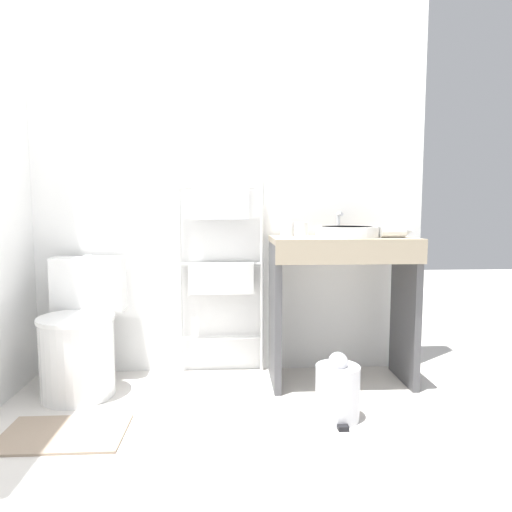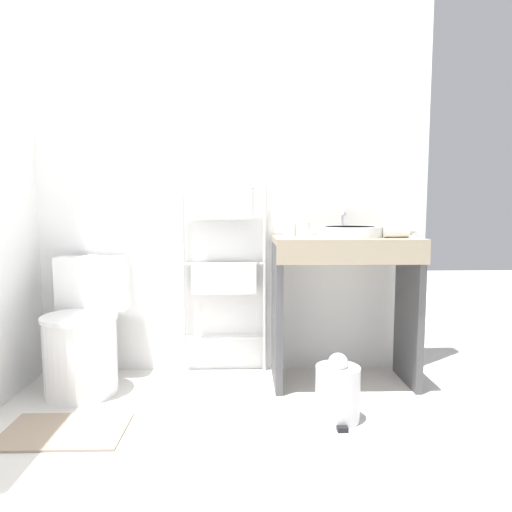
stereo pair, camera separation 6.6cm
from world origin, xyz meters
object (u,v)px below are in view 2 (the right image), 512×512
towel_radiator (224,251)px  trash_bin (338,391)px  cup_near_wall (290,229)px  hair_dryer (397,231)px  toilet (84,337)px  sink_basin (349,231)px  cup_near_edge (303,229)px

towel_radiator → trash_bin: size_ratio=3.60×
cup_near_wall → hair_dryer: 0.62m
toilet → towel_radiator: towel_radiator is taller
sink_basin → hair_dryer: hair_dryer is taller
towel_radiator → hair_dryer: size_ratio=6.40×
cup_near_wall → hair_dryer: bearing=-16.9°
sink_basin → cup_near_edge: (-0.26, 0.09, 0.01)m
trash_bin → toilet: bearing=163.1°
toilet → cup_near_edge: bearing=6.4°
cup_near_wall → hair_dryer: size_ratio=0.45×
cup_near_edge → trash_bin: (0.10, -0.56, -0.77)m
trash_bin → sink_basin: bearing=72.2°
cup_near_edge → trash_bin: bearing=-79.5°
cup_near_wall → cup_near_edge: same height
sink_basin → hair_dryer: (0.26, -0.05, 0.00)m
sink_basin → cup_near_wall: 0.36m
hair_dryer → trash_bin: hair_dryer is taller
cup_near_edge → hair_dryer: cup_near_edge is taller
hair_dryer → sink_basin: bearing=168.4°
sink_basin → toilet: bearing=-177.9°
hair_dryer → trash_bin: size_ratio=0.56×
cup_near_wall → trash_bin: cup_near_wall is taller
towel_radiator → cup_near_edge: bearing=-14.3°
toilet → towel_radiator: (0.79, 0.26, 0.47)m
toilet → trash_bin: 1.44m
toilet → towel_radiator: 0.95m
towel_radiator → sink_basin: towel_radiator is taller
sink_basin → hair_dryer: size_ratio=1.92×
toilet → cup_near_wall: bearing=8.7°
towel_radiator → sink_basin: size_ratio=3.33×
cup_near_edge → hair_dryer: 0.53m
towel_radiator → cup_near_wall: 0.43m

